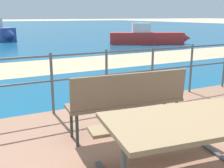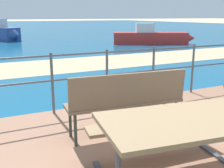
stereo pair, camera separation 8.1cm
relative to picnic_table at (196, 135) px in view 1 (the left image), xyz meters
name	(u,v)px [view 1 (the left image)]	position (x,y,z in m)	size (l,w,h in m)	color
beach_strip	(46,67)	(0.38, 7.28, -0.63)	(54.00, 2.77, 0.01)	tan
picnic_table	(196,135)	(0.00, 0.00, 0.00)	(1.79, 1.72, 0.74)	#8C704C
park_bench	(128,98)	(0.08, 1.34, -0.03)	(1.63, 0.54, 0.89)	#7A6047
railing_fence	(107,71)	(0.38, 2.64, 0.06)	(5.94, 0.04, 1.02)	#4C5156
boat_far	(148,37)	(7.57, 12.01, -0.22)	(4.69, 2.78, 1.21)	red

